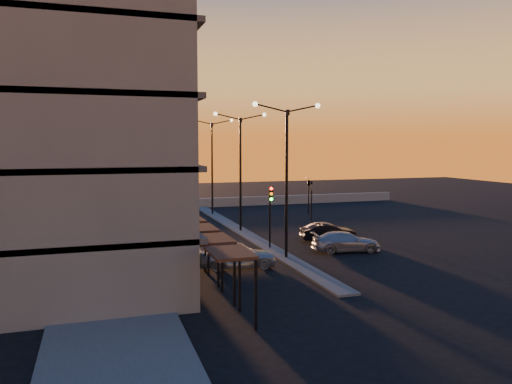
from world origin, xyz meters
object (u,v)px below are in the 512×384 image
at_px(car_hatchback, 237,255).
at_px(car_wagon, 346,242).
at_px(car_sedan, 328,232).
at_px(streetlamp_mid, 240,162).
at_px(traffic_light_main, 271,207).

height_order(car_hatchback, car_wagon, car_hatchback).
height_order(car_sedan, car_wagon, car_sedan).
bearing_deg(streetlamp_mid, car_wagon, -64.01).
xyz_separation_m(car_hatchback, car_wagon, (8.00, 1.96, -0.12)).
bearing_deg(car_sedan, traffic_light_main, 113.88).
height_order(traffic_light_main, car_hatchback, traffic_light_main).
distance_m(car_hatchback, car_sedan, 10.01).
relative_size(streetlamp_mid, car_sedan, 2.38).
bearing_deg(car_wagon, car_hatchback, 113.41).
bearing_deg(car_hatchback, traffic_light_main, -32.77).
distance_m(car_sedan, car_wagon, 3.48).
distance_m(streetlamp_mid, traffic_light_main, 7.62).
height_order(streetlamp_mid, car_hatchback, streetlamp_mid).
relative_size(traffic_light_main, car_wagon, 0.95).
bearing_deg(car_sedan, streetlamp_mid, 48.87).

